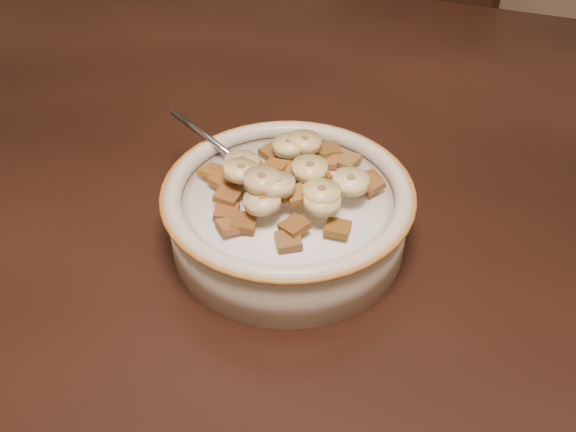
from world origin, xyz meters
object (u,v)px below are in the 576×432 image
(table, at_px, (324,160))
(cereal_bowl, at_px, (288,220))
(chair, at_px, (384,64))
(spoon, at_px, (261,178))

(table, bearing_deg, cereal_bowl, -85.74)
(table, relative_size, chair, 1.43)
(spoon, bearing_deg, chair, -152.90)
(table, xyz_separation_m, cereal_bowl, (0.02, -0.16, 0.05))
(cereal_bowl, xyz_separation_m, spoon, (-0.03, 0.01, 0.03))
(table, distance_m, spoon, 0.17)
(table, height_order, chair, chair)
(table, relative_size, spoon, 27.38)
(table, bearing_deg, spoon, -97.36)
(chair, relative_size, cereal_bowl, 4.60)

